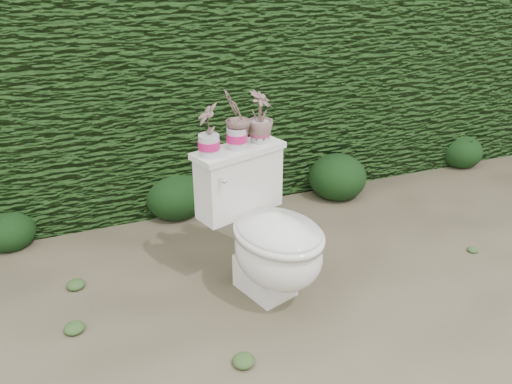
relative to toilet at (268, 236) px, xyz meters
name	(u,v)px	position (x,y,z in m)	size (l,w,h in m)	color
ground	(239,304)	(-0.18, -0.04, -0.36)	(60.00, 60.00, 0.00)	#776E52
hedge	(163,87)	(-0.18, 1.56, 0.44)	(8.00, 1.00, 1.60)	#29501A
toilet	(268,236)	(0.00, 0.00, 0.00)	(0.64, 0.78, 0.78)	white
potted_plant_left	(208,131)	(-0.25, 0.17, 0.55)	(0.13, 0.09, 0.25)	#226E23
potted_plant_center	(237,121)	(-0.08, 0.23, 0.57)	(0.16, 0.13, 0.30)	#226E23
potted_plant_right	(260,118)	(0.06, 0.27, 0.55)	(0.14, 0.14, 0.26)	#226E23
liriope_clump_1	(8,227)	(-1.33, 1.06, -0.23)	(0.32, 0.32, 0.26)	#173512
liriope_clump_2	(175,192)	(-0.25, 1.09, -0.19)	(0.42, 0.42, 0.34)	#173512
liriope_clump_3	(338,173)	(0.97, 0.94, -0.18)	(0.44, 0.44, 0.35)	#173512
liriope_clump_4	(461,148)	(2.28, 1.08, -0.21)	(0.37, 0.37, 0.29)	#173512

